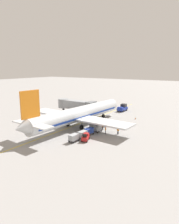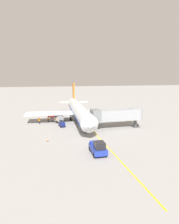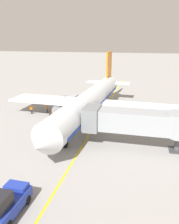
{
  "view_description": "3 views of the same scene",
  "coord_description": "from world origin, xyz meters",
  "px_view_note": "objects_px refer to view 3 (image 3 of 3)",
  "views": [
    {
      "loc": [
        32.55,
        -39.81,
        15.07
      ],
      "look_at": [
        2.69,
        4.53,
        3.4
      ],
      "focal_mm": 33.25,
      "sensor_mm": 36.0,
      "label": 1
    },
    {
      "loc": [
        11.11,
        53.82,
        12.84
      ],
      "look_at": [
        -0.3,
        7.2,
        3.79
      ],
      "focal_mm": 30.1,
      "sensor_mm": 36.0,
      "label": 2
    },
    {
      "loc": [
        -7.16,
        37.84,
        13.25
      ],
      "look_at": [
        0.55,
        5.79,
        2.64
      ],
      "focal_mm": 36.41,
      "sensor_mm": 36.0,
      "label": 3
    }
  ],
  "objects_px": {
    "jet_bridge": "(136,122)",
    "baggage_cart_front": "(58,109)",
    "baggage_cart_second_in_train": "(65,105)",
    "baggage_cart_tail_end": "(74,98)",
    "baggage_tug_lead": "(64,101)",
    "pushback_tractor": "(5,203)",
    "baggage_cart_third_in_train": "(69,101)",
    "ground_crew_wing_walker": "(31,109)",
    "ground_crew_marshaller": "(53,112)",
    "baggage_tug_trailing": "(51,121)",
    "parked_airliner": "(90,101)",
    "ground_crew_loader": "(47,108)"
  },
  "relations": [
    {
      "from": "ground_crew_wing_walker",
      "to": "ground_crew_marshaller",
      "type": "bearing_deg",
      "value": 168.39
    },
    {
      "from": "baggage_cart_second_in_train",
      "to": "ground_crew_loader",
      "type": "distance_m",
      "value": 3.88
    },
    {
      "from": "baggage_tug_trailing",
      "to": "ground_crew_wing_walker",
      "type": "xyz_separation_m",
      "value": [
        5.83,
        -4.72,
        0.24
      ]
    },
    {
      "from": "baggage_tug_lead",
      "to": "baggage_cart_front",
      "type": "xyz_separation_m",
      "value": [
        -1.04,
        6.35,
        0.24
      ]
    },
    {
      "from": "baggage_tug_trailing",
      "to": "baggage_cart_tail_end",
      "type": "height_order",
      "value": "baggage_tug_trailing"
    },
    {
      "from": "pushback_tractor",
      "to": "baggage_tug_lead",
      "type": "height_order",
      "value": "pushback_tractor"
    },
    {
      "from": "jet_bridge",
      "to": "baggage_cart_front",
      "type": "distance_m",
      "value": 18.12
    },
    {
      "from": "baggage_tug_lead",
      "to": "baggage_cart_tail_end",
      "type": "height_order",
      "value": "baggage_tug_lead"
    },
    {
      "from": "baggage_cart_third_in_train",
      "to": "ground_crew_wing_walker",
      "type": "relative_size",
      "value": 1.73
    },
    {
      "from": "pushback_tractor",
      "to": "parked_airliner",
      "type": "bearing_deg",
      "value": -92.94
    },
    {
      "from": "baggage_cart_front",
      "to": "baggage_cart_tail_end",
      "type": "relative_size",
      "value": 1.0
    },
    {
      "from": "baggage_cart_third_in_train",
      "to": "baggage_tug_trailing",
      "type": "bearing_deg",
      "value": 93.93
    },
    {
      "from": "baggage_cart_second_in_train",
      "to": "ground_crew_wing_walker",
      "type": "xyz_separation_m",
      "value": [
        5.12,
        4.19,
        0.0
      ]
    },
    {
      "from": "baggage_cart_third_in_train",
      "to": "ground_crew_wing_walker",
      "type": "bearing_deg",
      "value": 53.69
    },
    {
      "from": "baggage_cart_third_in_train",
      "to": "ground_crew_wing_walker",
      "type": "xyz_separation_m",
      "value": [
        5.03,
        6.85,
        0.0
      ]
    },
    {
      "from": "baggage_tug_lead",
      "to": "pushback_tractor",
      "type": "bearing_deg",
      "value": 101.37
    },
    {
      "from": "ground_crew_wing_walker",
      "to": "baggage_cart_third_in_train",
      "type": "bearing_deg",
      "value": -126.31
    },
    {
      "from": "baggage_tug_trailing",
      "to": "baggage_cart_front",
      "type": "distance_m",
      "value": 6.11
    },
    {
      "from": "ground_crew_wing_walker",
      "to": "baggage_cart_tail_end",
      "type": "bearing_deg",
      "value": -118.88
    },
    {
      "from": "baggage_tug_lead",
      "to": "parked_airliner",
      "type": "bearing_deg",
      "value": 134.28
    },
    {
      "from": "parked_airliner",
      "to": "baggage_cart_front",
      "type": "distance_m",
      "value": 7.01
    },
    {
      "from": "baggage_tug_lead",
      "to": "baggage_cart_tail_end",
      "type": "xyz_separation_m",
      "value": [
        -1.6,
        -1.95,
        0.24
      ]
    },
    {
      "from": "baggage_cart_tail_end",
      "to": "ground_crew_marshaller",
      "type": "height_order",
      "value": "ground_crew_marshaller"
    },
    {
      "from": "baggage_cart_front",
      "to": "baggage_tug_trailing",
      "type": "bearing_deg",
      "value": 100.44
    },
    {
      "from": "parked_airliner",
      "to": "ground_crew_wing_walker",
      "type": "distance_m",
      "value": 11.45
    },
    {
      "from": "baggage_cart_tail_end",
      "to": "baggage_tug_trailing",
      "type": "bearing_deg",
      "value": 92.19
    },
    {
      "from": "baggage_tug_trailing",
      "to": "ground_crew_loader",
      "type": "bearing_deg",
      "value": -61.16
    },
    {
      "from": "pushback_tractor",
      "to": "ground_crew_marshaller",
      "type": "xyz_separation_m",
      "value": [
        5.43,
        -22.87,
        -0.15
      ]
    },
    {
      "from": "baggage_cart_front",
      "to": "baggage_cart_second_in_train",
      "type": "distance_m",
      "value": 2.94
    },
    {
      "from": "jet_bridge",
      "to": "baggage_cart_front",
      "type": "bearing_deg",
      "value": -36.0
    },
    {
      "from": "parked_airliner",
      "to": "ground_crew_loader",
      "type": "bearing_deg",
      "value": -9.47
    },
    {
      "from": "ground_crew_loader",
      "to": "ground_crew_marshaller",
      "type": "height_order",
      "value": "same"
    },
    {
      "from": "parked_airliner",
      "to": "baggage_cart_third_in_train",
      "type": "distance_m",
      "value": 9.58
    },
    {
      "from": "baggage_cart_front",
      "to": "ground_crew_loader",
      "type": "xyz_separation_m",
      "value": [
        2.24,
        -0.08,
        0.0
      ]
    },
    {
      "from": "baggage_cart_tail_end",
      "to": "ground_crew_marshaller",
      "type": "relative_size",
      "value": 1.73
    },
    {
      "from": "baggage_cart_second_in_train",
      "to": "baggage_cart_tail_end",
      "type": "bearing_deg",
      "value": -91.69
    },
    {
      "from": "baggage_tug_lead",
      "to": "baggage_cart_front",
      "type": "height_order",
      "value": "baggage_tug_lead"
    },
    {
      "from": "pushback_tractor",
      "to": "baggage_tug_lead",
      "type": "xyz_separation_m",
      "value": [
        6.32,
        -31.44,
        -0.39
      ]
    },
    {
      "from": "ground_crew_loader",
      "to": "ground_crew_marshaller",
      "type": "relative_size",
      "value": 1.0
    },
    {
      "from": "pushback_tractor",
      "to": "jet_bridge",
      "type": "bearing_deg",
      "value": -122.42
    },
    {
      "from": "parked_airliner",
      "to": "baggage_cart_tail_end",
      "type": "distance_m",
      "value": 11.58
    },
    {
      "from": "baggage_tug_trailing",
      "to": "ground_crew_wing_walker",
      "type": "height_order",
      "value": "ground_crew_wing_walker"
    },
    {
      "from": "baggage_cart_second_in_train",
      "to": "ground_crew_loader",
      "type": "relative_size",
      "value": 1.73
    },
    {
      "from": "jet_bridge",
      "to": "ground_crew_wing_walker",
      "type": "distance_m",
      "value": 21.51
    },
    {
      "from": "jet_bridge",
      "to": "ground_crew_marshaller",
      "type": "relative_size",
      "value": 7.97
    },
    {
      "from": "baggage_tug_lead",
      "to": "baggage_cart_third_in_train",
      "type": "bearing_deg",
      "value": 149.93
    },
    {
      "from": "parked_airliner",
      "to": "pushback_tractor",
      "type": "xyz_separation_m",
      "value": [
        1.22,
        23.71,
        -2.09
      ]
    },
    {
      "from": "baggage_cart_second_in_train",
      "to": "ground_crew_marshaller",
      "type": "distance_m",
      "value": 5.16
    },
    {
      "from": "ground_crew_marshaller",
      "to": "jet_bridge",
      "type": "bearing_deg",
      "value": 150.4
    },
    {
      "from": "jet_bridge",
      "to": "baggage_tug_trailing",
      "type": "xyz_separation_m",
      "value": [
        13.41,
        -4.55,
        -2.74
      ]
    }
  ]
}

